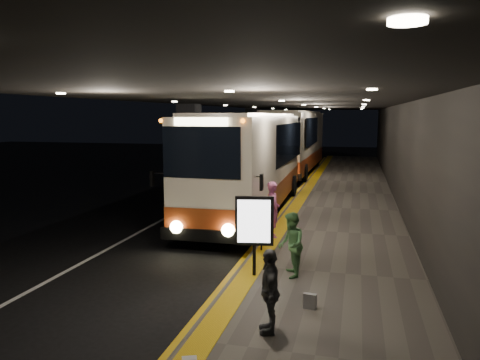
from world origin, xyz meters
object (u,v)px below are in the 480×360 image
at_px(passenger_boarding, 273,209).
at_px(bag_polka, 310,301).
at_px(coach_second, 294,144).
at_px(stanchion_post, 261,232).
at_px(passenger_waiting_green, 291,245).
at_px(info_sign, 254,222).
at_px(coach_main, 251,167).
at_px(passenger_waiting_grey, 270,291).

bearing_deg(passenger_boarding, bag_polka, 174.93).
distance_m(coach_second, stanchion_post, 19.16).
bearing_deg(passenger_boarding, passenger_waiting_green, 173.92).
bearing_deg(info_sign, coach_second, 84.32).
relative_size(coach_main, passenger_waiting_grey, 8.32).
bearing_deg(stanchion_post, coach_second, 95.05).
bearing_deg(coach_second, info_sign, -83.82).
height_order(info_sign, stanchion_post, info_sign).
height_order(coach_main, coach_second, coach_second).
height_order(coach_main, passenger_waiting_green, coach_main).
height_order(passenger_boarding, stanchion_post, passenger_boarding).
relative_size(passenger_boarding, passenger_waiting_green, 1.14).
bearing_deg(coach_main, passenger_waiting_grey, -76.73).
relative_size(passenger_waiting_green, passenger_waiting_grey, 1.02).
height_order(passenger_boarding, passenger_waiting_green, passenger_boarding).
bearing_deg(coach_second, passenger_waiting_green, -81.49).
bearing_deg(coach_second, stanchion_post, -84.00).
xyz_separation_m(passenger_boarding, passenger_waiting_green, (1.05, -3.48, -0.11)).
distance_m(passenger_waiting_grey, stanchion_post, 5.01).
xyz_separation_m(passenger_boarding, info_sign, (0.20, -3.63, 0.42)).
distance_m(passenger_waiting_green, stanchion_post, 2.24).
bearing_deg(passenger_waiting_green, info_sign, -92.96).
bearing_deg(stanchion_post, passenger_waiting_green, -60.39).
bearing_deg(bag_polka, coach_second, 98.55).
xyz_separation_m(coach_second, info_sign, (1.93, -21.13, -0.51)).
relative_size(passenger_waiting_green, stanchion_post, 1.48).
bearing_deg(bag_polka, coach_main, 109.57).
distance_m(coach_second, passenger_boarding, 17.61).
relative_size(coach_main, coach_second, 0.96).
distance_m(passenger_waiting_green, bag_polka, 1.97).
xyz_separation_m(passenger_boarding, bag_polka, (1.69, -5.24, -0.72)).
bearing_deg(bag_polka, passenger_boarding, 107.83).
height_order(coach_main, stanchion_post, coach_main).
xyz_separation_m(coach_second, stanchion_post, (1.68, -19.04, -1.29)).
bearing_deg(passenger_waiting_green, passenger_boarding, -176.19).
distance_m(coach_second, bag_polka, 23.06).
distance_m(coach_main, passenger_waiting_grey, 11.08).
bearing_deg(passenger_boarding, coach_second, -17.24).
relative_size(passenger_waiting_grey, info_sign, 0.79).
relative_size(passenger_boarding, stanchion_post, 1.68).
distance_m(coach_main, passenger_boarding, 4.67).
distance_m(coach_main, coach_second, 13.23).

